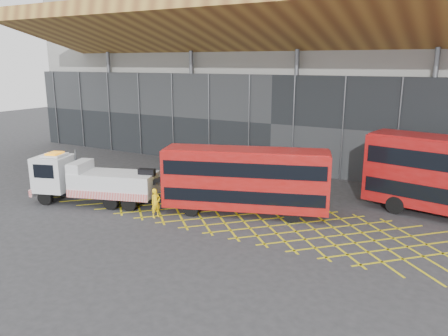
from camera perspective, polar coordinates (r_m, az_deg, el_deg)
The scene contains 6 objects.
ground_plane at distance 29.00m, azimuth -6.65°, elevation -4.54°, with size 120.00×120.00×0.00m, color #2C2C2F.
road_markings at distance 26.26m, azimuth 3.37°, elevation -6.42°, with size 27.96×7.16×0.01m.
construction_building at distance 43.09m, azimuth 10.07°, elevation 13.42°, with size 55.00×23.97×18.00m.
recovery_truck at distance 29.62m, azimuth -17.01°, elevation -1.56°, with size 9.50×4.60×3.34m.
bus_towed at distance 26.19m, azimuth 2.77°, elevation -1.35°, with size 10.06×5.36×4.02m.
worker at distance 26.27m, azimuth -8.91°, elevation -4.54°, with size 0.64×0.42×1.76m, color yellow.
Camera 1 is at (16.31, -22.22, 9.03)m, focal length 35.00 mm.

